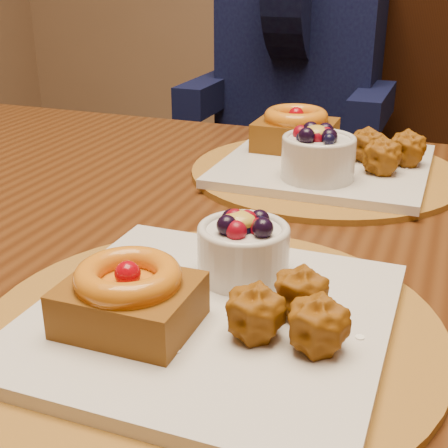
{
  "coord_description": "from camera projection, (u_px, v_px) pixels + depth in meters",
  "views": [
    {
      "loc": [
        0.27,
        -0.76,
        1.03
      ],
      "look_at": [
        0.1,
        -0.3,
        0.83
      ],
      "focal_mm": 50.0,
      "sensor_mm": 36.0,
      "label": 1
    }
  ],
  "objects": [
    {
      "name": "diner",
      "position": [
        300.0,
        44.0,
        1.57
      ],
      "size": [
        0.48,
        0.47,
        0.79
      ],
      "rotation": [
        0.0,
        0.0,
        -0.26
      ],
      "color": "black",
      "rests_on": "ground"
    },
    {
      "name": "place_setting_near",
      "position": [
        210.0,
        306.0,
        0.51
      ],
      "size": [
        0.38,
        0.38,
        0.08
      ],
      "color": "brown",
      "rests_on": "dining_table"
    },
    {
      "name": "place_setting_far",
      "position": [
        323.0,
        157.0,
        0.88
      ],
      "size": [
        0.38,
        0.38,
        0.09
      ],
      "color": "brown",
      "rests_on": "dining_table"
    },
    {
      "name": "chair_far",
      "position": [
        400.0,
        169.0,
        1.54
      ],
      "size": [
        0.65,
        0.65,
        1.02
      ],
      "rotation": [
        0.0,
        0.0,
        -0.41
      ],
      "color": "black",
      "rests_on": "ground"
    },
    {
      "name": "dining_table",
      "position": [
        281.0,
        292.0,
        0.73
      ],
      "size": [
        1.6,
        0.9,
        0.76
      ],
      "color": "#371A0A",
      "rests_on": "ground"
    }
  ]
}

